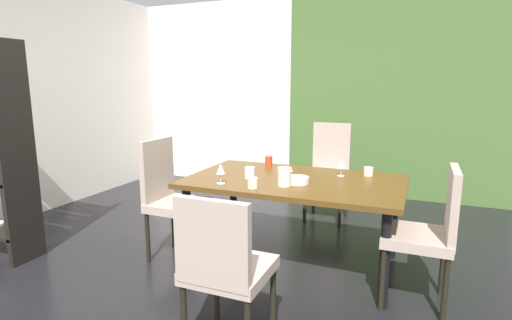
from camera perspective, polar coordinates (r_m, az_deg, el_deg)
ground_plane at (r=3.42m, az=-6.98°, el=-15.35°), size 5.27×5.73×0.02m
back_panel_interior at (r=6.22m, az=-5.91°, el=9.34°), size 2.45×0.10×2.67m
garden_window_panel at (r=5.49m, az=19.44°, el=8.59°), size 2.83×0.10×2.67m
dining_table at (r=3.30m, az=5.50°, el=-4.01°), size 1.73×1.06×0.73m
chair_left_near at (r=3.52m, az=-12.26°, el=-4.63°), size 0.44×0.44×1.03m
chair_right_near at (r=2.94m, az=23.59°, el=-8.94°), size 0.44×0.44×0.97m
chair_head_far at (r=4.51m, az=10.36°, el=-1.01°), size 0.44×0.45×1.06m
chair_head_near at (r=2.24m, az=-4.65°, el=-14.63°), size 0.44×0.44×0.94m
wine_glass_east at (r=3.43m, az=12.08°, el=-0.67°), size 0.07×0.07×0.13m
wine_glass_corner at (r=3.11m, az=-5.07°, el=-1.37°), size 0.07×0.07×0.16m
serving_bowl_center at (r=3.14m, az=5.87°, el=-2.86°), size 0.19×0.19×0.05m
cup_front at (r=2.98m, az=-0.47°, el=-3.29°), size 0.08×0.08×0.08m
cup_right at (r=3.50m, az=15.76°, el=-1.58°), size 0.08×0.08×0.07m
cup_south at (r=3.77m, az=1.83°, el=-0.15°), size 0.07×0.07×0.09m
cup_north at (r=3.27m, az=-0.89°, el=-1.84°), size 0.08×0.08×0.09m
pitcher_west at (r=3.04m, az=4.10°, el=-2.39°), size 0.12×0.11×0.14m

